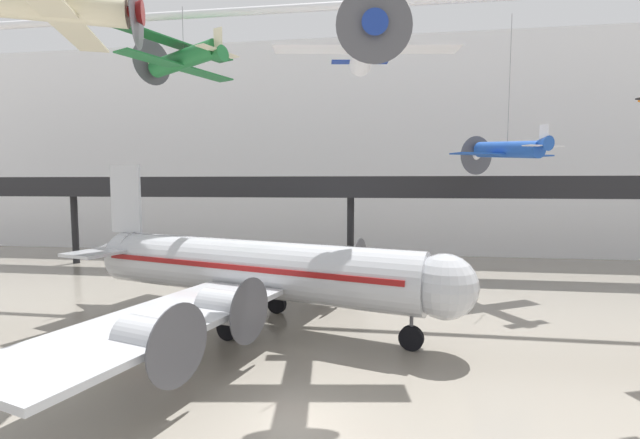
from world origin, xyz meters
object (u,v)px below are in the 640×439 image
at_px(suspended_plane_white_twin, 366,44).
at_px(suspended_plane_green_biplane, 183,59).
at_px(suspended_plane_cream_biplane, 54,6).
at_px(suspended_plane_blue_trainer, 507,150).
at_px(airliner_silver_main, 249,269).

bearing_deg(suspended_plane_white_twin, suspended_plane_green_biplane, -127.38).
bearing_deg(suspended_plane_green_biplane, suspended_plane_cream_biplane, 112.15).
bearing_deg(suspended_plane_cream_biplane, suspended_plane_blue_trainer, 13.66).
distance_m(suspended_plane_blue_trainer, suspended_plane_cream_biplane, 29.42).
distance_m(airliner_silver_main, suspended_plane_green_biplane, 16.36).
bearing_deg(suspended_plane_cream_biplane, suspended_plane_green_biplane, 68.15).
xyz_separation_m(suspended_plane_white_twin, suspended_plane_cream_biplane, (-13.74, -4.55, 0.83)).
height_order(suspended_plane_white_twin, suspended_plane_cream_biplane, same).
height_order(airliner_silver_main, suspended_plane_cream_biplane, suspended_plane_cream_biplane).
xyz_separation_m(suspended_plane_green_biplane, suspended_plane_white_twin, (13.42, -7.54, -1.93)).
xyz_separation_m(airliner_silver_main, suspended_plane_cream_biplane, (-6.61, -7.09, 13.16)).
height_order(airliner_silver_main, suspended_plane_white_twin, suspended_plane_white_twin).
relative_size(suspended_plane_blue_trainer, suspended_plane_cream_biplane, 1.26).
relative_size(airliner_silver_main, suspended_plane_cream_biplane, 3.31).
bearing_deg(airliner_silver_main, suspended_plane_blue_trainer, 43.70).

